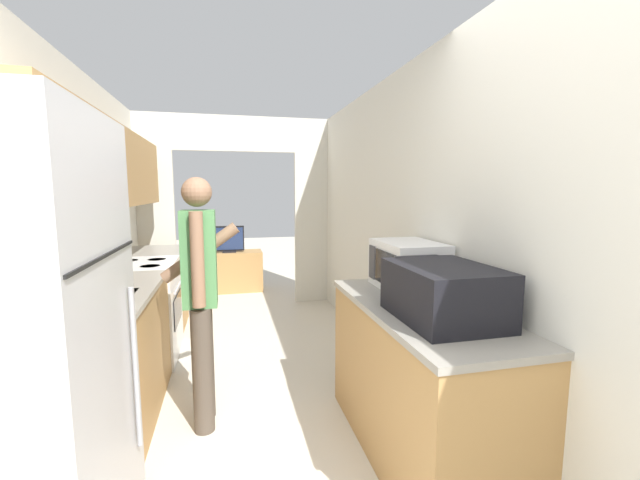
% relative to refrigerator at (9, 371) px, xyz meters
% --- Properties ---
extents(wall_left, '(0.38, 6.67, 2.50)m').
position_rel_refrigerator_xyz_m(wall_left, '(-0.29, 1.35, 0.52)').
color(wall_left, silver).
rests_on(wall_left, ground_plane).
extents(wall_right, '(0.06, 6.67, 2.50)m').
position_rel_refrigerator_xyz_m(wall_right, '(2.15, 0.99, 0.34)').
color(wall_right, silver).
rests_on(wall_right, ground_plane).
extents(wall_far_with_doorway, '(2.85, 0.06, 2.50)m').
position_rel_refrigerator_xyz_m(wall_far_with_doorway, '(0.89, 3.75, 0.52)').
color(wall_far_with_doorway, silver).
rests_on(wall_far_with_doorway, ground_plane).
extents(counter_left, '(0.62, 3.05, 0.89)m').
position_rel_refrigerator_xyz_m(counter_left, '(-0.03, 1.82, -0.46)').
color(counter_left, '#B2844C').
rests_on(counter_left, ground_plane).
extents(counter_right, '(0.62, 1.46, 0.89)m').
position_rel_refrigerator_xyz_m(counter_right, '(1.82, 0.43, -0.46)').
color(counter_right, '#B2844C').
rests_on(counter_right, ground_plane).
extents(refrigerator, '(0.70, 0.79, 1.83)m').
position_rel_refrigerator_xyz_m(refrigerator, '(0.00, 0.00, 0.00)').
color(refrigerator, '#B7B7BC').
rests_on(refrigerator, ground_plane).
extents(range_oven, '(0.66, 0.77, 1.03)m').
position_rel_refrigerator_xyz_m(range_oven, '(-0.03, 2.24, -0.46)').
color(range_oven, white).
rests_on(range_oven, ground_plane).
extents(person, '(0.52, 0.37, 1.63)m').
position_rel_refrigerator_xyz_m(person, '(0.58, 1.03, -0.04)').
color(person, '#4C4238').
rests_on(person, ground_plane).
extents(suitcase, '(0.44, 0.61, 0.28)m').
position_rel_refrigerator_xyz_m(suitcase, '(1.82, 0.20, 0.12)').
color(suitcase, black).
rests_on(suitcase, counter_right).
extents(microwave, '(0.37, 0.52, 0.32)m').
position_rel_refrigerator_xyz_m(microwave, '(1.92, 0.81, 0.14)').
color(microwave, white).
rests_on(microwave, counter_right).
extents(tv_cabinet, '(0.98, 0.42, 0.61)m').
position_rel_refrigerator_xyz_m(tv_cabinet, '(0.78, 4.57, -0.61)').
color(tv_cabinet, '#B2844C').
rests_on(tv_cabinet, ground_plane).
extents(television, '(0.45, 0.16, 0.40)m').
position_rel_refrigerator_xyz_m(television, '(0.78, 4.53, -0.10)').
color(television, black).
rests_on(television, tv_cabinet).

